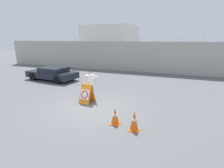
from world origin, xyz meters
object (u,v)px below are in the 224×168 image
at_px(security_guard, 90,83).
at_px(traffic_cone_mid, 134,121).
at_px(barricade_sign, 86,94).
at_px(parked_car_front_coupe, 52,73).
at_px(traffic_cone_near, 115,116).

height_order(security_guard, traffic_cone_mid, security_guard).
relative_size(barricade_sign, parked_car_front_coupe, 0.23).
bearing_deg(barricade_sign, parked_car_front_coupe, 151.29).
bearing_deg(parked_car_front_coupe, barricade_sign, 150.39).
bearing_deg(security_guard, traffic_cone_mid, -84.89).
height_order(security_guard, traffic_cone_near, security_guard).
height_order(barricade_sign, traffic_cone_near, barricade_sign).
distance_m(security_guard, traffic_cone_mid, 4.26).
bearing_deg(traffic_cone_near, traffic_cone_mid, -14.17).
xyz_separation_m(security_guard, traffic_cone_near, (2.43, -2.38, -0.65)).
relative_size(barricade_sign, security_guard, 0.60).
relative_size(security_guard, traffic_cone_near, 2.50).
distance_m(security_guard, parked_car_front_coupe, 6.52).
bearing_deg(security_guard, barricade_sign, -133.89).
xyz_separation_m(barricade_sign, traffic_cone_mid, (3.29, -2.05, -0.14)).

